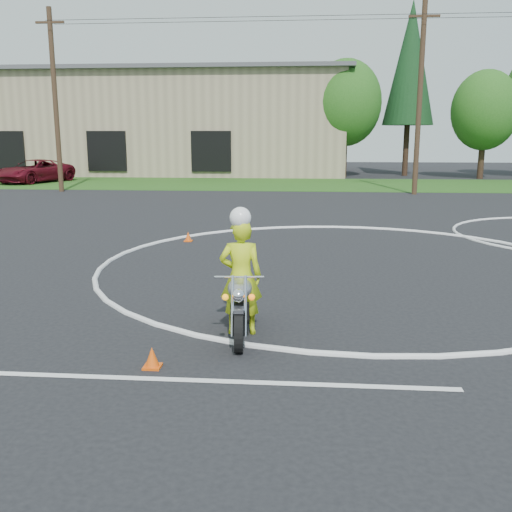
{
  "coord_description": "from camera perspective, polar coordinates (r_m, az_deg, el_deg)",
  "views": [
    {
      "loc": [
        -1.06,
        -10.92,
        3.17
      ],
      "look_at": [
        -1.87,
        -1.19,
        1.1
      ],
      "focal_mm": 40.0,
      "sensor_mm": 36.0,
      "label": 1
    }
  ],
  "objects": [
    {
      "name": "primary_motorcycle",
      "position": [
        9.13,
        -1.57,
        -4.75
      ],
      "size": [
        0.75,
        2.13,
        1.12
      ],
      "rotation": [
        0.0,
        0.0,
        0.08
      ],
      "color": "black",
      "rests_on": "ground"
    },
    {
      "name": "grass_strip",
      "position": [
        38.06,
        6.4,
        7.14
      ],
      "size": [
        120.0,
        10.0,
        0.02
      ],
      "primitive_type": "cube",
      "color": "#1E4714",
      "rests_on": "ground"
    },
    {
      "name": "warehouse",
      "position": [
        53.66,
        -13.98,
        12.69
      ],
      "size": [
        41.0,
        17.0,
        8.3
      ],
      "color": "tan",
      "rests_on": "ground"
    },
    {
      "name": "traffic_cones",
      "position": [
        14.1,
        21.16,
        -1.28
      ],
      "size": [
        16.73,
        11.81,
        0.3
      ],
      "color": "#E8500C",
      "rests_on": "ground"
    },
    {
      "name": "pickup_grp",
      "position": [
        42.13,
        -21.23,
        7.92
      ],
      "size": [
        4.31,
        6.15,
        1.56
      ],
      "rotation": [
        0.0,
        0.0,
        -0.34
      ],
      "color": "#530915",
      "rests_on": "ground"
    },
    {
      "name": "utility_poles",
      "position": [
        32.55,
        16.06,
        15.09
      ],
      "size": [
        41.6,
        1.12,
        10.0
      ],
      "color": "#473321",
      "rests_on": "ground"
    },
    {
      "name": "ground",
      "position": [
        11.42,
        9.93,
        -4.34
      ],
      "size": [
        120.0,
        120.0,
        0.0
      ],
      "primitive_type": "plane",
      "color": "black",
      "rests_on": "ground"
    },
    {
      "name": "course_markings",
      "position": [
        15.92,
        16.37,
        0.02
      ],
      "size": [
        19.05,
        19.05,
        0.12
      ],
      "color": "silver",
      "rests_on": "ground"
    },
    {
      "name": "rider_primary_grp",
      "position": [
        9.14,
        -1.53,
        -1.74
      ],
      "size": [
        0.72,
        0.51,
        2.08
      ],
      "rotation": [
        0.0,
        0.0,
        0.08
      ],
      "color": "#C0D816",
      "rests_on": "ground"
    }
  ]
}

